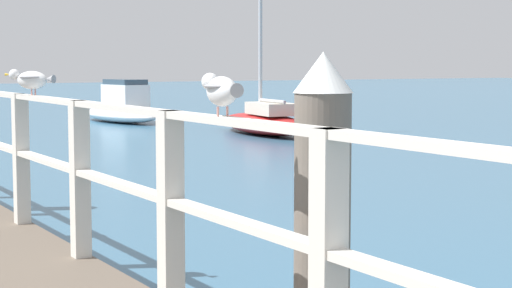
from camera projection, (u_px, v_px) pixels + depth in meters
name	position (u px, v px, depth m)	size (l,w,h in m)	color
dock_piling_near	(322.00, 240.00, 4.33)	(0.29, 0.29, 1.87)	#6B6056
seagull_foreground	(221.00, 89.00, 4.36)	(0.20, 0.48, 0.21)	white
seagull_background	(31.00, 79.00, 7.23)	(0.33, 0.40, 0.21)	white
boat_1	(121.00, 108.00, 26.85)	(1.69, 4.17, 1.32)	white
boat_4	(264.00, 121.00, 22.47)	(2.12, 4.64, 5.21)	red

